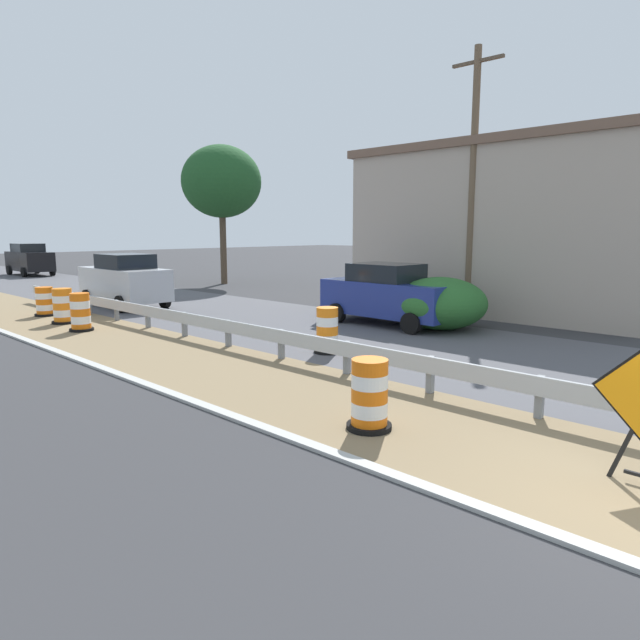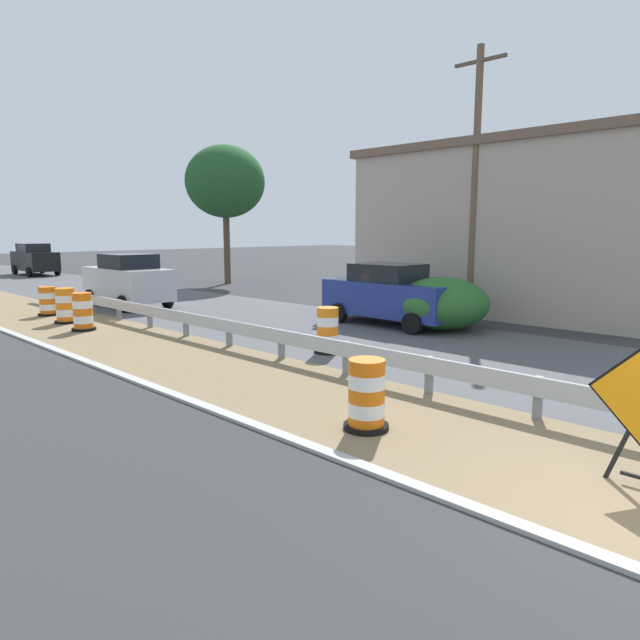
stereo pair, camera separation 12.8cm
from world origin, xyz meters
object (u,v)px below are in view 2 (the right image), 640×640
object	(u,v)px
traffic_barrel_close	(328,332)
utility_pole_near	(475,181)
traffic_barrel_farther	(48,303)
car_trailing_near_lane	(391,294)
car_mid_far_lane	(35,259)
car_lead_near_lane	(128,280)
traffic_barrel_far	(66,307)
traffic_barrel_mid	(83,313)
traffic_barrel_nearest	(366,398)

from	to	relation	value
traffic_barrel_close	utility_pole_near	distance (m)	8.49
traffic_barrel_farther	traffic_barrel_close	bearing A→B (deg)	-77.81
car_trailing_near_lane	car_mid_far_lane	distance (m)	29.69
car_lead_near_lane	car_mid_far_lane	xyz separation A→B (m)	(3.25, 19.55, 0.02)
traffic_barrel_far	traffic_barrel_close	bearing A→B (deg)	-73.84
traffic_barrel_close	car_mid_far_lane	bearing A→B (deg)	82.81
car_trailing_near_lane	traffic_barrel_close	bearing A→B (deg)	-71.29
traffic_barrel_farther	car_mid_far_lane	bearing A→B (deg)	72.07
traffic_barrel_mid	traffic_barrel_far	xyz separation A→B (m)	(0.20, 1.80, -0.00)
traffic_barrel_close	traffic_barrel_farther	distance (m)	11.63
car_mid_far_lane	utility_pole_near	distance (m)	31.24
traffic_barrel_farther	car_trailing_near_lane	world-z (taller)	car_trailing_near_lane
traffic_barrel_far	utility_pole_near	size ratio (longest dim) A/B	0.13
car_lead_near_lane	utility_pole_near	world-z (taller)	utility_pole_near
traffic_barrel_nearest	car_trailing_near_lane	size ratio (longest dim) A/B	0.24
traffic_barrel_close	traffic_barrel_mid	world-z (taller)	traffic_barrel_mid
traffic_barrel_far	traffic_barrel_farther	size ratio (longest dim) A/B	1.12
car_lead_near_lane	utility_pole_near	xyz separation A→B (m)	(6.75, -11.28, 3.56)
traffic_barrel_mid	car_trailing_near_lane	distance (m)	9.51
traffic_barrel_mid	car_lead_near_lane	size ratio (longest dim) A/B	0.26
traffic_barrel_farther	utility_pole_near	distance (m)	15.44
traffic_barrel_farther	car_trailing_near_lane	size ratio (longest dim) A/B	0.23
car_trailing_near_lane	utility_pole_near	xyz separation A→B (m)	(2.98, -1.15, 3.63)
traffic_barrel_close	utility_pole_near	size ratio (longest dim) A/B	0.13
traffic_barrel_nearest	traffic_barrel_close	xyz separation A→B (m)	(3.49, 4.10, 0.02)
car_mid_far_lane	car_trailing_near_lane	bearing A→B (deg)	1.83
traffic_barrel_farther	utility_pole_near	world-z (taller)	utility_pole_near
car_trailing_near_lane	utility_pole_near	bearing A→B (deg)	70.09
traffic_barrel_far	car_lead_near_lane	bearing A→B (deg)	34.43
traffic_barrel_far	car_trailing_near_lane	bearing A→B (deg)	-47.72
traffic_barrel_mid	utility_pole_near	xyz separation A→B (m)	(10.31, -7.19, 4.09)
traffic_barrel_nearest	car_trailing_near_lane	world-z (taller)	car_trailing_near_lane
traffic_barrel_close	utility_pole_near	xyz separation A→B (m)	(7.43, 0.26, 4.09)
traffic_barrel_far	traffic_barrel_farther	bearing A→B (deg)	84.06
traffic_barrel_mid	car_lead_near_lane	bearing A→B (deg)	49.04
traffic_barrel_nearest	car_mid_far_lane	world-z (taller)	car_mid_far_lane
traffic_barrel_far	car_lead_near_lane	distance (m)	4.10
traffic_barrel_farther	utility_pole_near	size ratio (longest dim) A/B	0.11
traffic_barrel_close	traffic_barrel_far	distance (m)	9.62
traffic_barrel_nearest	traffic_barrel_far	size ratio (longest dim) A/B	0.95
traffic_barrel_close	traffic_barrel_mid	distance (m)	7.99
traffic_barrel_close	utility_pole_near	world-z (taller)	utility_pole_near
traffic_barrel_farther	traffic_barrel_far	bearing A→B (deg)	-95.94
traffic_barrel_nearest	traffic_barrel_mid	bearing A→B (deg)	86.96
traffic_barrel_far	car_mid_far_lane	size ratio (longest dim) A/B	0.26
traffic_barrel_nearest	car_lead_near_lane	xyz separation A→B (m)	(4.17, 15.64, 0.55)
traffic_barrel_nearest	traffic_barrel_close	world-z (taller)	traffic_barrel_close
traffic_barrel_close	car_lead_near_lane	bearing A→B (deg)	86.65
traffic_barrel_close	traffic_barrel_far	bearing A→B (deg)	106.16
traffic_barrel_nearest	traffic_barrel_mid	xyz separation A→B (m)	(0.61, 11.55, 0.03)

